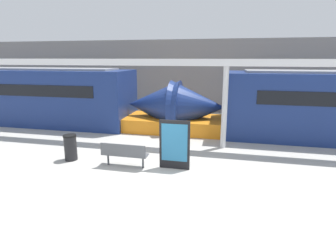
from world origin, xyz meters
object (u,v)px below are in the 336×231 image
(poster_board, at_px, (175,145))
(support_column_near, at_px, (225,108))
(train_right, at_px, (14,96))
(trash_bin, at_px, (71,147))
(bench_near, at_px, (124,153))

(poster_board, xyz_separation_m, support_column_near, (1.62, 2.62, 0.85))
(train_right, xyz_separation_m, trash_bin, (6.78, -4.92, -1.03))
(trash_bin, xyz_separation_m, poster_board, (3.96, 0.03, 0.38))
(train_right, xyz_separation_m, support_column_near, (12.36, -2.27, 0.20))
(train_right, height_order, bench_near, train_right)
(poster_board, bearing_deg, train_right, 155.52)
(bench_near, xyz_separation_m, poster_board, (1.74, 0.26, 0.35))
(bench_near, relative_size, poster_board, 0.95)
(train_right, distance_m, trash_bin, 8.44)
(train_right, distance_m, support_column_near, 12.57)
(poster_board, distance_m, support_column_near, 3.19)
(train_right, relative_size, bench_near, 12.15)
(bench_near, distance_m, trash_bin, 2.24)
(support_column_near, bearing_deg, bench_near, -139.43)
(support_column_near, bearing_deg, train_right, 169.57)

